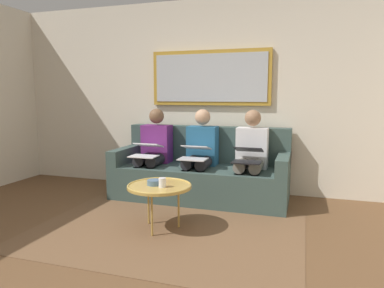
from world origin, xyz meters
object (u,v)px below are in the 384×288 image
(person_left, at_px, (251,154))
(laptop_white, at_px, (146,150))
(person_middle, at_px, (200,151))
(laptop_silver, at_px, (195,152))
(couch, at_px, (202,173))
(coffee_table, at_px, (159,187))
(laptop_black, at_px, (248,155))
(person_right, at_px, (154,149))
(cup, at_px, (162,183))
(bowl, at_px, (154,182))
(framed_mirror, at_px, (210,78))

(person_left, bearing_deg, laptop_white, 10.46)
(person_middle, height_order, laptop_silver, person_middle)
(couch, bearing_deg, laptop_silver, 90.00)
(person_left, xyz_separation_m, person_middle, (0.64, 0.00, 0.00))
(coffee_table, xyz_separation_m, person_left, (-0.72, -1.15, 0.18))
(laptop_black, bearing_deg, person_right, -10.30)
(cup, xyz_separation_m, person_left, (-0.66, -1.21, 0.12))
(person_left, relative_size, laptop_black, 2.92)
(bowl, xyz_separation_m, person_middle, (-0.13, -1.15, 0.14))
(laptop_black, height_order, laptop_silver, laptop_black)
(cup, distance_m, laptop_silver, 0.98)
(laptop_white, bearing_deg, couch, -154.52)
(cup, relative_size, laptop_black, 0.23)
(coffee_table, relative_size, bowl, 4.40)
(laptop_black, distance_m, laptop_white, 1.28)
(laptop_black, relative_size, person_right, 0.34)
(couch, height_order, bowl, couch)
(framed_mirror, height_order, coffee_table, framed_mirror)
(cup, height_order, laptop_black, laptop_black)
(bowl, bearing_deg, framed_mirror, -94.71)
(person_left, bearing_deg, laptop_black, 90.00)
(bowl, distance_m, person_right, 1.26)
(bowl, distance_m, person_left, 1.39)
(bowl, relative_size, person_middle, 0.13)
(couch, relative_size, cup, 24.44)
(framed_mirror, bearing_deg, cup, 89.15)
(framed_mirror, xyz_separation_m, coffee_table, (0.08, 1.61, -1.12))
(coffee_table, bearing_deg, person_middle, -93.95)
(couch, bearing_deg, person_right, 6.13)
(cup, bearing_deg, person_right, -62.98)
(couch, relative_size, person_right, 1.93)
(framed_mirror, bearing_deg, person_left, 144.48)
(bowl, height_order, person_right, person_right)
(laptop_black, xyz_separation_m, laptop_silver, (0.64, 0.00, -0.00))
(laptop_white, bearing_deg, framed_mirror, -132.72)
(laptop_white, bearing_deg, bowl, 119.05)
(person_left, height_order, laptop_black, person_left)
(bowl, xyz_separation_m, laptop_white, (0.51, -0.91, 0.16))
(laptop_silver, height_order, person_right, person_right)
(framed_mirror, xyz_separation_m, laptop_white, (0.64, 0.69, -0.92))
(laptop_silver, bearing_deg, laptop_black, -179.59)
(couch, height_order, person_middle, person_middle)
(person_middle, bearing_deg, cup, 88.83)
(cup, relative_size, person_right, 0.08)
(laptop_black, xyz_separation_m, laptop_white, (1.28, 0.00, -0.00))
(bowl, xyz_separation_m, person_left, (-0.77, -1.15, 0.14))
(framed_mirror, bearing_deg, bowl, 85.29)
(cup, height_order, person_left, person_left)
(bowl, bearing_deg, laptop_white, -60.95)
(coffee_table, relative_size, cup, 7.00)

